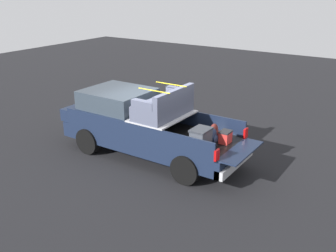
% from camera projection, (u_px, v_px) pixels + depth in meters
% --- Properties ---
extents(ground_plane, '(40.00, 40.00, 0.00)m').
position_uv_depth(ground_plane, '(152.00, 156.00, 11.92)').
color(ground_plane, black).
extents(pickup_truck, '(6.05, 2.06, 2.23)m').
position_uv_depth(pickup_truck, '(141.00, 124.00, 11.77)').
color(pickup_truck, '#162138').
rests_on(pickup_truck, ground_plane).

